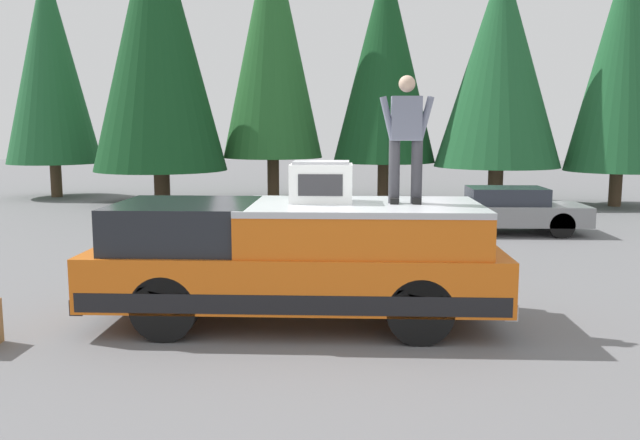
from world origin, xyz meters
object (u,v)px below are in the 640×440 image
(compressor_unit, at_px, (321,182))
(parked_car_grey, at_px, (503,210))
(person_on_truck_bed, at_px, (406,136))
(pickup_truck, at_px, (297,260))

(compressor_unit, distance_m, parked_car_grey, 8.93)
(compressor_unit, relative_size, person_on_truck_bed, 0.50)
(pickup_truck, relative_size, compressor_unit, 6.60)
(pickup_truck, xyz_separation_m, parked_car_grey, (7.87, -4.61, -0.29))
(compressor_unit, xyz_separation_m, parked_car_grey, (7.72, -4.28, -1.35))
(pickup_truck, distance_m, person_on_truck_bed, 2.22)
(parked_car_grey, bearing_deg, compressor_unit, 151.01)
(compressor_unit, relative_size, parked_car_grey, 0.20)
(parked_car_grey, bearing_deg, person_on_truck_bed, 158.07)
(pickup_truck, xyz_separation_m, compressor_unit, (0.14, -0.33, 1.05))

